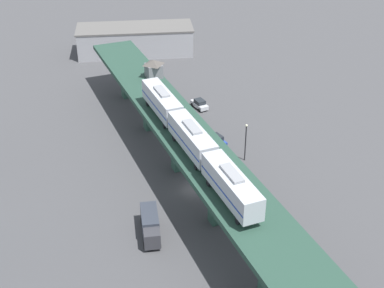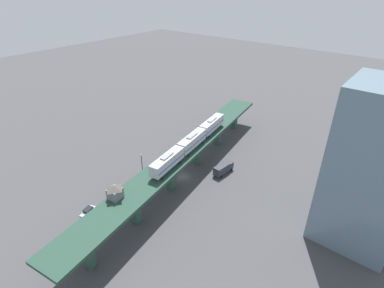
# 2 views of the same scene
# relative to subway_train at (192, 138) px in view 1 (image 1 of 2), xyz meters

# --- Properties ---
(ground_plane) EXTENTS (400.00, 400.00, 0.00)m
(ground_plane) POSITION_rel_subway_train_xyz_m (0.95, 3.10, -11.31)
(ground_plane) COLOR #424244
(elevated_viaduct) EXTENTS (21.97, 92.23, 8.77)m
(elevated_viaduct) POSITION_rel_subway_train_xyz_m (0.98, 2.91, -3.82)
(elevated_viaduct) COLOR #244135
(elevated_viaduct) RESTS_ON ground
(subway_train) EXTENTS (8.30, 37.20, 4.45)m
(subway_train) POSITION_rel_subway_train_xyz_m (0.00, 0.00, 0.00)
(subway_train) COLOR #ADB2BA
(subway_train) RESTS_ON elevated_viaduct
(signal_hut) EXTENTS (3.66, 3.66, 3.40)m
(signal_hut) POSITION_rel_subway_train_xyz_m (-0.38, 28.13, -0.74)
(signal_hut) COLOR slate
(signal_hut) RESTS_ON elevated_viaduct
(street_car_silver) EXTENTS (2.92, 4.72, 1.89)m
(street_car_silver) POSITION_rel_subway_train_xyz_m (9.07, 30.43, -10.38)
(street_car_silver) COLOR #B7BABF
(street_car_silver) RESTS_ON ground
(street_car_blue) EXTENTS (3.19, 4.75, 1.89)m
(street_car_blue) POSITION_rel_subway_train_xyz_m (8.34, 15.72, -10.38)
(street_car_blue) COLOR #233D93
(street_car_blue) RESTS_ON ground
(delivery_truck) EXTENTS (2.94, 7.38, 3.20)m
(delivery_truck) POSITION_rel_subway_train_xyz_m (-7.39, -5.90, -9.55)
(delivery_truck) COLOR #333338
(delivery_truck) RESTS_ON ground
(street_lamp) EXTENTS (0.44, 0.44, 6.94)m
(street_lamp) POSITION_rel_subway_train_xyz_m (11.60, 9.51, -7.21)
(street_lamp) COLOR black
(street_lamp) RESTS_ON ground
(warehouse_building) EXTENTS (29.65, 13.85, 6.80)m
(warehouse_building) POSITION_rel_subway_train_xyz_m (1.30, 64.28, -7.91)
(warehouse_building) COLOR #99999E
(warehouse_building) RESTS_ON ground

